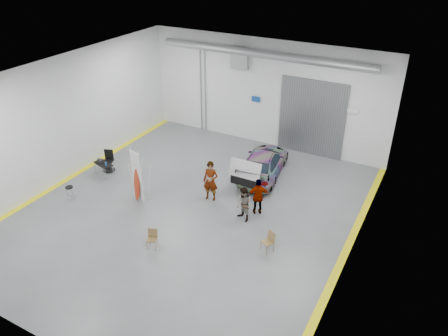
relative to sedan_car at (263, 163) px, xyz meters
The scene contains 13 objects.
ground 4.83m from the sedan_car, 108.87° to the right, with size 16.00×16.00×0.00m, color #5C5F64.
room_shell 4.32m from the sedan_car, 119.55° to the right, with size 14.02×16.18×6.01m.
sedan_car is the anchor object (origin of this frame).
person_a 3.46m from the sedan_car, 110.19° to the right, with size 0.70×0.46×1.93m, color brown.
person_b 4.11m from the sedan_car, 77.73° to the right, with size 0.77×0.59×1.58m, color slate.
person_c 3.47m from the sedan_car, 69.84° to the right, with size 0.99×0.41×1.71m, color brown.
surfboard_display 6.35m from the sedan_car, 129.38° to the right, with size 0.72×0.37×2.64m.
folding_chair_near 7.53m from the sedan_car, 101.15° to the right, with size 0.48×0.51×0.80m.
folding_chair_far 6.02m from the sedan_car, 64.45° to the right, with size 0.55×0.59×0.86m.
shop_stool 9.35m from the sedan_car, 136.79° to the right, with size 0.37×0.37×0.72m.
work_table 8.09m from the sedan_car, 151.35° to the right, with size 1.17×0.81×0.86m.
office_chair 7.90m from the sedan_car, 154.85° to the right, with size 0.62×0.65×1.09m.
trunk_lid 2.15m from the sedan_car, 90.00° to the right, with size 1.55×0.94×0.04m, color silver.
Camera 1 is at (8.98, -13.40, 11.08)m, focal length 35.00 mm.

